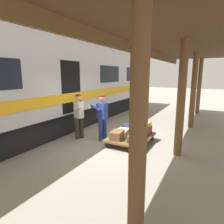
{
  "coord_description": "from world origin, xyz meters",
  "views": [
    {
      "loc": [
        -2.84,
        5.79,
        2.45
      ],
      "look_at": [
        0.22,
        0.08,
        1.15
      ],
      "focal_mm": 30.38,
      "sensor_mm": 36.0,
      "label": 1
    }
  ],
  "objects": [
    {
      "name": "luggage_cart",
      "position": [
        -0.38,
        -0.22,
        0.23
      ],
      "size": [
        1.35,
        1.75,
        0.27
      ],
      "color": "brown",
      "rests_on": "ground_plane"
    },
    {
      "name": "suitcase_maroon_trunk",
      "position": [
        -0.68,
        -0.22,
        0.41
      ],
      "size": [
        0.43,
        0.66,
        0.27
      ],
      "primitive_type": "cube",
      "rotation": [
        0.0,
        0.0,
        0.07
      ],
      "color": "maroon",
      "rests_on": "luggage_cart"
    },
    {
      "name": "suitcase_olive_duffel",
      "position": [
        -0.68,
        0.26,
        0.38
      ],
      "size": [
        0.42,
        0.49,
        0.22
      ],
      "primitive_type": "cube",
      "rotation": [
        0.0,
        0.0,
        0.14
      ],
      "color": "brown",
      "rests_on": "luggage_cart"
    },
    {
      "name": "ground_plane",
      "position": [
        0.0,
        0.0,
        0.0
      ],
      "size": [
        60.0,
        60.0,
        0.0
      ],
      "primitive_type": "plane",
      "color": "gray"
    },
    {
      "name": "train_car",
      "position": [
        3.56,
        -0.0,
        2.06
      ],
      "size": [
        3.03,
        17.96,
        4.0
      ],
      "color": "#B7BABF",
      "rests_on": "ground_plane"
    },
    {
      "name": "platform_canopy",
      "position": [
        -1.97,
        0.0,
        3.28
      ],
      "size": [
        3.2,
        15.02,
        3.56
      ],
      "color": "brown",
      "rests_on": "ground_plane"
    },
    {
      "name": "suitcase_cream_canvas",
      "position": [
        -0.07,
        -0.22,
        0.39
      ],
      "size": [
        0.46,
        0.67,
        0.23
      ],
      "primitive_type": "cube",
      "rotation": [
        0.0,
        0.0,
        0.09
      ],
      "color": "beige",
      "rests_on": "luggage_cart"
    },
    {
      "name": "suitcase_brown_leather",
      "position": [
        -0.07,
        0.26,
        0.41
      ],
      "size": [
        0.43,
        0.6,
        0.28
      ],
      "primitive_type": "cube",
      "rotation": [
        0.0,
        0.0,
        0.11
      ],
      "color": "brown",
      "rests_on": "luggage_cart"
    },
    {
      "name": "suitcase_yellow_case",
      "position": [
        -0.71,
        -0.7,
        0.63
      ],
      "size": [
        0.43,
        0.48,
        0.16
      ],
      "primitive_type": "cube",
      "rotation": [
        0.0,
        0.0,
        -0.12
      ],
      "color": "gold",
      "rests_on": "suitcase_burgundy_valise"
    },
    {
      "name": "suitcase_burgundy_valise",
      "position": [
        -0.68,
        -0.7,
        0.41
      ],
      "size": [
        0.51,
        0.53,
        0.28
      ],
      "primitive_type": "cube",
      "rotation": [
        0.0,
        0.0,
        -0.01
      ],
      "color": "maroon",
      "rests_on": "luggage_cart"
    },
    {
      "name": "porter_by_door",
      "position": [
        1.58,
        0.19,
        0.93
      ],
      "size": [
        0.73,
        0.57,
        1.7
      ],
      "color": "#332D28",
      "rests_on": "ground_plane"
    },
    {
      "name": "porter_in_overalls",
      "position": [
        0.72,
        -0.07,
        0.93
      ],
      "size": [
        0.72,
        0.54,
        1.7
      ],
      "color": "navy",
      "rests_on": "ground_plane"
    },
    {
      "name": "suitcase_navy_fabric",
      "position": [
        -0.07,
        -0.7,
        0.41
      ],
      "size": [
        0.44,
        0.56,
        0.27
      ],
      "primitive_type": "cube",
      "rotation": [
        0.0,
        0.0,
        0.13
      ],
      "color": "navy",
      "rests_on": "luggage_cart"
    }
  ]
}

